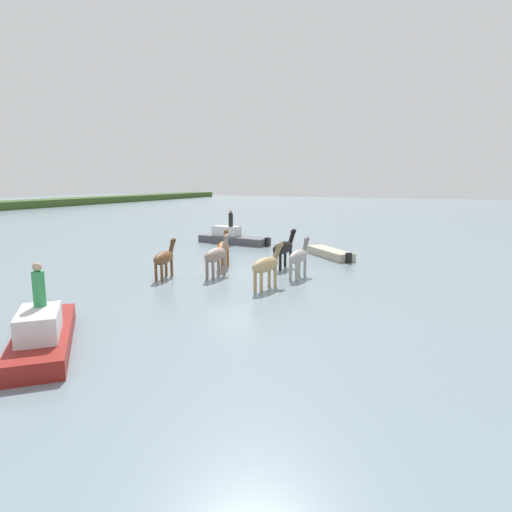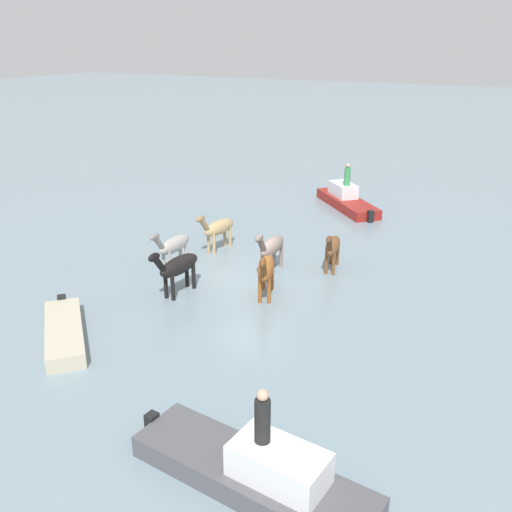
% 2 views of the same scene
% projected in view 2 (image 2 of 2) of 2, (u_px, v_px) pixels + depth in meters
% --- Properties ---
extents(ground_plane, '(189.54, 189.54, 0.00)m').
position_uv_depth(ground_plane, '(252.00, 280.00, 21.35)').
color(ground_plane, gray).
extents(horse_dun_straggler, '(2.34, 0.59, 1.82)m').
position_uv_depth(horse_dun_straggler, '(173.00, 245.00, 21.98)').
color(horse_dun_straggler, '#9E9993').
rests_on(horse_dun_straggler, ground_plane).
extents(horse_mid_herd, '(2.28, 0.85, 1.76)m').
position_uv_depth(horse_mid_herd, '(332.00, 247.00, 21.91)').
color(horse_mid_herd, brown).
rests_on(horse_mid_herd, ground_plane).
extents(horse_pinto_flank, '(2.47, 0.66, 1.92)m').
position_uv_depth(horse_pinto_flank, '(271.00, 247.00, 21.66)').
color(horse_pinto_flank, gray).
rests_on(horse_pinto_flank, ground_plane).
extents(horse_rear_stallion, '(2.51, 0.75, 1.94)m').
position_uv_depth(horse_rear_stallion, '(177.00, 266.00, 19.81)').
color(horse_rear_stallion, black).
rests_on(horse_rear_stallion, ground_plane).
extents(horse_lead, '(2.42, 1.23, 1.91)m').
position_uv_depth(horse_lead, '(266.00, 269.00, 19.60)').
color(horse_lead, brown).
rests_on(horse_lead, ground_plane).
extents(horse_gray_outer, '(2.40, 0.80, 1.85)m').
position_uv_depth(horse_gray_outer, '(218.00, 228.00, 23.89)').
color(horse_gray_outer, tan).
rests_on(horse_gray_outer, ground_plane).
extents(boat_tender_starboard, '(4.58, 4.52, 1.35)m').
position_uv_depth(boat_tender_starboard, '(346.00, 202.00, 30.22)').
color(boat_tender_starboard, maroon).
rests_on(boat_tender_starboard, ground_plane).
extents(boat_skiff_near, '(2.09, 5.61, 1.36)m').
position_uv_depth(boat_skiff_near, '(256.00, 475.00, 11.44)').
color(boat_skiff_near, '#4C4C51').
rests_on(boat_skiff_near, ground_plane).
extents(boat_dinghy_port, '(3.43, 3.51, 0.72)m').
position_uv_depth(boat_dinghy_port, '(65.00, 334.00, 17.16)').
color(boat_dinghy_port, '#B7AD93').
rests_on(boat_dinghy_port, ground_plane).
extents(person_helmsman_aft, '(0.32, 0.32, 1.19)m').
position_uv_depth(person_helmsman_aft, '(347.00, 175.00, 29.74)').
color(person_helmsman_aft, '#338C4C').
rests_on(person_helmsman_aft, boat_tender_starboard).
extents(person_spotter_bow, '(0.32, 0.32, 1.19)m').
position_uv_depth(person_spotter_bow, '(262.00, 418.00, 10.89)').
color(person_spotter_bow, black).
rests_on(person_spotter_bow, boat_skiff_near).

